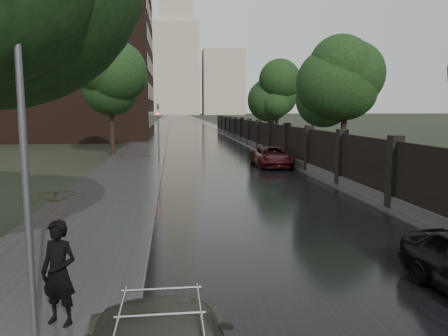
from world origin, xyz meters
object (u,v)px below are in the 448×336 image
at_px(tree_right_c, 277,97).
at_px(traffic_light, 158,128).
at_px(tree_right_b, 345,88).
at_px(pedestrian_umbrella, 56,216).
at_px(tree_left_far, 111,88).
at_px(car_right_far, 272,156).
at_px(lamp_post, 26,178).

xyz_separation_m(tree_right_c, traffic_light, (-11.80, -15.01, -2.55)).
height_order(tree_right_b, pedestrian_umbrella, tree_right_b).
bearing_deg(tree_left_far, traffic_light, -53.53).
bearing_deg(pedestrian_umbrella, tree_right_c, 95.07).
xyz_separation_m(tree_left_far, car_right_far, (10.90, -7.70, -4.59)).
xyz_separation_m(tree_right_c, car_right_far, (-4.60, -17.70, -4.30)).
relative_size(tree_right_c, lamp_post, 1.37).
distance_m(tree_left_far, tree_right_b, 17.45).
relative_size(tree_left_far, pedestrian_umbrella, 2.75).
xyz_separation_m(tree_right_c, pedestrian_umbrella, (-12.70, -37.80, -3.00)).
xyz_separation_m(tree_left_far, traffic_light, (3.70, -5.01, -2.84)).
relative_size(tree_left_far, traffic_light, 1.85).
bearing_deg(tree_right_c, car_right_far, -104.57).
xyz_separation_m(tree_right_b, lamp_post, (-12.90, -20.50, -2.28)).
bearing_deg(lamp_post, pedestrian_umbrella, 74.28).
bearing_deg(tree_right_c, lamp_post, -108.52).
relative_size(tree_left_far, tree_right_c, 1.05).
bearing_deg(tree_right_c, tree_right_b, -90.00).
bearing_deg(tree_left_far, tree_right_c, 32.83).
relative_size(tree_left_far, car_right_far, 1.58).
distance_m(tree_left_far, traffic_light, 6.84).
height_order(traffic_light, car_right_far, traffic_light).
distance_m(tree_right_b, car_right_far, 6.30).
bearing_deg(tree_right_c, pedestrian_umbrella, -108.58).
xyz_separation_m(tree_right_b, pedestrian_umbrella, (-12.70, -19.80, -3.00)).
distance_m(lamp_post, car_right_far, 22.49).
bearing_deg(tree_right_b, tree_left_far, 152.70).
bearing_deg(pedestrian_umbrella, tree_left_far, 119.39).
height_order(tree_left_far, tree_right_b, tree_left_far).
height_order(tree_left_far, tree_right_c, tree_left_far).
bearing_deg(tree_right_b, car_right_far, 176.22).
bearing_deg(traffic_light, tree_left_far, 126.47).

